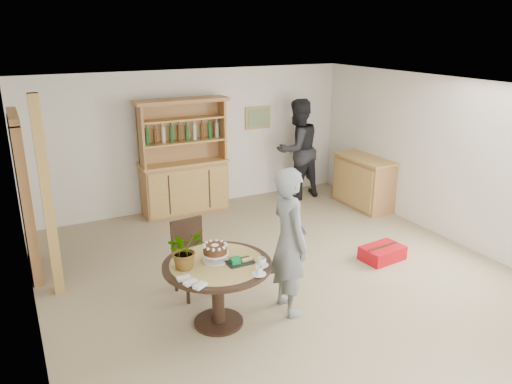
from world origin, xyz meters
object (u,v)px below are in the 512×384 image
at_px(dining_table, 217,275).
at_px(red_suitcase, 382,253).
at_px(hutch, 184,175).
at_px(sideboard, 363,182).
at_px(teen_boy, 289,241).
at_px(adult_person, 297,149).
at_px(dining_chair, 191,252).

xyz_separation_m(dining_table, red_suitcase, (2.74, 0.43, -0.50)).
bearing_deg(hutch, sideboard, -22.21).
distance_m(dining_table, red_suitcase, 2.82).
bearing_deg(teen_boy, dining_table, 87.46).
relative_size(sideboard, dining_table, 1.05).
relative_size(teen_boy, red_suitcase, 2.74).
xyz_separation_m(hutch, dining_table, (-0.88, -3.61, -0.08)).
height_order(hutch, sideboard, hutch).
height_order(teen_boy, red_suitcase, teen_boy).
relative_size(hutch, sideboard, 1.62).
height_order(hutch, red_suitcase, hutch).
height_order(dining_table, adult_person, adult_person).
bearing_deg(sideboard, red_suitcase, -121.28).
bearing_deg(red_suitcase, dining_chair, 165.59).
bearing_deg(dining_chair, red_suitcase, -13.34).
relative_size(hutch, dining_chair, 2.16).
bearing_deg(dining_table, dining_chair, 90.49).
distance_m(dining_table, dining_chair, 0.83).
bearing_deg(sideboard, dining_table, -148.87).
relative_size(hutch, adult_person, 1.06).
relative_size(hutch, teen_boy, 1.16).
distance_m(sideboard, teen_boy, 3.96).
xyz_separation_m(hutch, adult_person, (2.21, -0.24, 0.28)).
bearing_deg(red_suitcase, hutch, 114.25).
height_order(dining_table, teen_boy, teen_boy).
bearing_deg(teen_boy, dining_chair, 46.86).
height_order(dining_table, red_suitcase, dining_table).
xyz_separation_m(dining_chair, teen_boy, (0.86, -0.93, 0.34)).
relative_size(sideboard, adult_person, 0.65).
relative_size(hutch, red_suitcase, 3.19).
relative_size(sideboard, teen_boy, 0.72).
bearing_deg(hutch, red_suitcase, -59.59).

